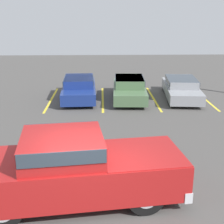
{
  "coord_description": "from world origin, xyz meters",
  "views": [
    {
      "loc": [
        0.19,
        -6.31,
        4.73
      ],
      "look_at": [
        0.58,
        5.29,
        1.0
      ],
      "focal_mm": 50.0,
      "sensor_mm": 36.0,
      "label": 1
    }
  ],
  "objects": [
    {
      "name": "parked_sedan_b",
      "position": [
        1.74,
        10.8,
        0.66
      ],
      "size": [
        1.95,
        4.51,
        1.24
      ],
      "rotation": [
        0.0,
        0.0,
        -1.62
      ],
      "color": "#4C6B47",
      "rests_on": "ground_plane"
    },
    {
      "name": "stall_stripe_b",
      "position": [
        0.24,
        10.87,
        0.0
      ],
      "size": [
        0.12,
        5.21,
        0.01
      ],
      "primitive_type": "cube",
      "color": "yellow",
      "rests_on": "ground_plane"
    },
    {
      "name": "stall_stripe_a",
      "position": [
        -2.67,
        10.87,
        0.0
      ],
      "size": [
        0.12,
        5.21,
        0.01
      ],
      "primitive_type": "cube",
      "color": "yellow",
      "rests_on": "ground_plane"
    },
    {
      "name": "ground_plane",
      "position": [
        0.0,
        0.0,
        0.0
      ],
      "size": [
        60.0,
        60.0,
        0.0
      ],
      "primitive_type": "plane",
      "color": "#4C4947"
    },
    {
      "name": "parked_sedan_a",
      "position": [
        -1.09,
        11.01,
        0.65
      ],
      "size": [
        1.98,
        4.57,
        1.22
      ],
      "rotation": [
        0.0,
        0.0,
        -1.53
      ],
      "color": "navy",
      "rests_on": "ground_plane"
    },
    {
      "name": "pickup_truck",
      "position": [
        -0.51,
        0.88,
        0.92
      ],
      "size": [
        5.81,
        2.71,
        1.83
      ],
      "rotation": [
        0.0,
        0.0,
        0.12
      ],
      "color": "#A51919",
      "rests_on": "ground_plane"
    },
    {
      "name": "stall_stripe_c",
      "position": [
        3.16,
        10.87,
        0.0
      ],
      "size": [
        0.12,
        5.21,
        0.01
      ],
      "primitive_type": "cube",
      "color": "yellow",
      "rests_on": "ground_plane"
    },
    {
      "name": "stall_stripe_d",
      "position": [
        6.07,
        10.87,
        0.0
      ],
      "size": [
        0.12,
        5.21,
        0.01
      ],
      "primitive_type": "cube",
      "color": "yellow",
      "rests_on": "ground_plane"
    },
    {
      "name": "parked_sedan_c",
      "position": [
        4.75,
        10.96,
        0.61
      ],
      "size": [
        2.21,
        4.87,
        1.14
      ],
      "rotation": [
        0.0,
        0.0,
        -1.67
      ],
      "color": "gray",
      "rests_on": "ground_plane"
    }
  ]
}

